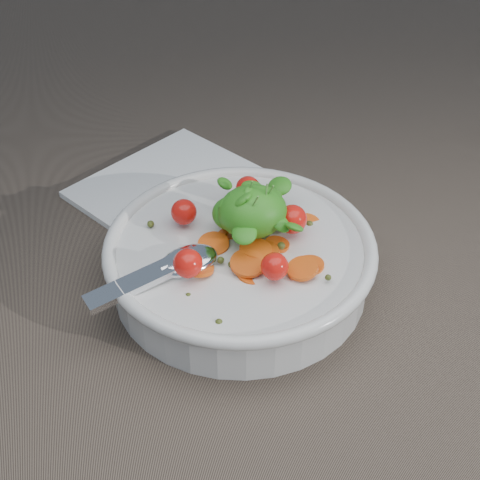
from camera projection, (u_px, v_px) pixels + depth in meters
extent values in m
plane|color=brown|center=(213.00, 293.00, 0.60)|extent=(6.00, 6.00, 0.00)
cylinder|color=silver|center=(240.00, 264.00, 0.59)|extent=(0.23, 0.23, 0.04)
torus|color=silver|center=(240.00, 245.00, 0.58)|extent=(0.24, 0.24, 0.01)
cylinder|color=silver|center=(240.00, 280.00, 0.61)|extent=(0.11, 0.11, 0.01)
cylinder|color=brown|center=(240.00, 264.00, 0.59)|extent=(0.21, 0.21, 0.03)
cylinder|color=#FF6115|center=(198.00, 268.00, 0.55)|extent=(0.03, 0.03, 0.01)
cylinder|color=#FF6115|center=(307.00, 225.00, 0.61)|extent=(0.03, 0.03, 0.01)
cylinder|color=#FF6115|center=(217.00, 233.00, 0.60)|extent=(0.03, 0.03, 0.01)
cylinder|color=#FF6115|center=(225.00, 232.00, 0.60)|extent=(0.03, 0.03, 0.01)
cylinder|color=#FF6115|center=(263.00, 255.00, 0.57)|extent=(0.04, 0.04, 0.02)
cylinder|color=#FF6115|center=(269.00, 214.00, 0.61)|extent=(0.03, 0.03, 0.01)
cylinder|color=#FF6115|center=(256.00, 249.00, 0.57)|extent=(0.03, 0.03, 0.01)
cylinder|color=#FF6115|center=(213.00, 244.00, 0.58)|extent=(0.04, 0.04, 0.01)
cylinder|color=#FF6115|center=(234.00, 223.00, 0.61)|extent=(0.03, 0.03, 0.00)
cylinder|color=#FF6115|center=(309.00, 266.00, 0.56)|extent=(0.03, 0.03, 0.01)
cylinder|color=#FF6115|center=(253.00, 276.00, 0.55)|extent=(0.03, 0.04, 0.01)
cylinder|color=#FF6115|center=(302.00, 268.00, 0.55)|extent=(0.03, 0.04, 0.01)
cylinder|color=#FF6115|center=(277.00, 244.00, 0.58)|extent=(0.03, 0.03, 0.01)
cylinder|color=#FF6115|center=(248.00, 263.00, 0.55)|extent=(0.03, 0.03, 0.01)
cylinder|color=#FF6115|center=(309.00, 266.00, 0.56)|extent=(0.03, 0.03, 0.01)
cylinder|color=#FF6115|center=(177.00, 256.00, 0.57)|extent=(0.04, 0.04, 0.01)
sphere|color=#404B19|center=(259.00, 268.00, 0.56)|extent=(0.01, 0.01, 0.01)
sphere|color=#404B19|center=(328.00, 278.00, 0.54)|extent=(0.01, 0.01, 0.01)
sphere|color=#404B19|center=(219.00, 323.00, 0.51)|extent=(0.01, 0.01, 0.01)
sphere|color=#404B19|center=(238.00, 214.00, 0.61)|extent=(0.00, 0.00, 0.00)
sphere|color=#404B19|center=(188.00, 296.00, 0.53)|extent=(0.01, 0.01, 0.01)
sphere|color=#404B19|center=(224.00, 226.00, 0.60)|extent=(0.01, 0.01, 0.01)
sphere|color=#404B19|center=(309.00, 224.00, 0.60)|extent=(0.01, 0.01, 0.01)
sphere|color=#404B19|center=(281.00, 246.00, 0.57)|extent=(0.01, 0.01, 0.01)
sphere|color=#404B19|center=(257.00, 214.00, 0.62)|extent=(0.01, 0.01, 0.01)
sphere|color=#404B19|center=(205.00, 257.00, 0.57)|extent=(0.01, 0.01, 0.01)
sphere|color=#404B19|center=(151.00, 224.00, 0.60)|extent=(0.01, 0.01, 0.01)
sphere|color=#404B19|center=(275.00, 205.00, 0.62)|extent=(0.01, 0.01, 0.01)
sphere|color=#404B19|center=(231.00, 264.00, 0.56)|extent=(0.01, 0.01, 0.01)
sphere|color=#404B19|center=(221.00, 260.00, 0.56)|extent=(0.01, 0.01, 0.01)
sphere|color=#404B19|center=(245.00, 272.00, 0.55)|extent=(0.01, 0.01, 0.01)
sphere|color=red|center=(292.00, 219.00, 0.58)|extent=(0.03, 0.03, 0.03)
sphere|color=red|center=(248.00, 189.00, 0.62)|extent=(0.02, 0.02, 0.02)
sphere|color=red|center=(184.00, 212.00, 0.59)|extent=(0.02, 0.02, 0.02)
sphere|color=red|center=(188.00, 263.00, 0.54)|extent=(0.02, 0.02, 0.02)
sphere|color=red|center=(275.00, 266.00, 0.54)|extent=(0.02, 0.02, 0.02)
ellipsoid|color=#348D1F|center=(252.00, 212.00, 0.57)|extent=(0.06, 0.05, 0.04)
ellipsoid|color=#348D1F|center=(232.00, 213.00, 0.58)|extent=(0.03, 0.03, 0.03)
ellipsoid|color=#348D1F|center=(235.00, 211.00, 0.58)|extent=(0.03, 0.03, 0.01)
ellipsoid|color=#348D1F|center=(252.00, 208.00, 0.56)|extent=(0.02, 0.02, 0.01)
ellipsoid|color=#348D1F|center=(258.00, 199.00, 0.56)|extent=(0.02, 0.03, 0.02)
ellipsoid|color=#348D1F|center=(262.00, 221.00, 0.56)|extent=(0.02, 0.02, 0.01)
ellipsoid|color=#348D1F|center=(252.00, 194.00, 0.56)|extent=(0.02, 0.02, 0.02)
ellipsoid|color=#348D1F|center=(252.00, 187.00, 0.58)|extent=(0.03, 0.03, 0.01)
ellipsoid|color=#348D1F|center=(254.00, 212.00, 0.56)|extent=(0.02, 0.02, 0.01)
ellipsoid|color=#348D1F|center=(259.00, 200.00, 0.59)|extent=(0.02, 0.02, 0.02)
ellipsoid|color=#348D1F|center=(239.00, 196.00, 0.57)|extent=(0.02, 0.02, 0.01)
ellipsoid|color=#348D1F|center=(267.00, 207.00, 0.57)|extent=(0.02, 0.02, 0.02)
ellipsoid|color=#348D1F|center=(244.00, 233.00, 0.55)|extent=(0.02, 0.03, 0.02)
ellipsoid|color=#348D1F|center=(225.00, 184.00, 0.60)|extent=(0.02, 0.02, 0.02)
ellipsoid|color=#348D1F|center=(280.00, 223.00, 0.56)|extent=(0.03, 0.03, 0.02)
ellipsoid|color=#348D1F|center=(254.00, 212.00, 0.56)|extent=(0.02, 0.02, 0.02)
ellipsoid|color=#348D1F|center=(243.00, 200.00, 0.56)|extent=(0.02, 0.02, 0.02)
ellipsoid|color=#348D1F|center=(294.00, 227.00, 0.55)|extent=(0.02, 0.02, 0.01)
ellipsoid|color=#348D1F|center=(280.00, 186.00, 0.60)|extent=(0.03, 0.03, 0.02)
ellipsoid|color=#348D1F|center=(259.00, 194.00, 0.58)|extent=(0.02, 0.02, 0.02)
ellipsoid|color=#348D1F|center=(252.00, 200.00, 0.56)|extent=(0.02, 0.02, 0.02)
ellipsoid|color=#348D1F|center=(272.00, 196.00, 0.58)|extent=(0.02, 0.02, 0.01)
ellipsoid|color=#348D1F|center=(242.00, 215.00, 0.57)|extent=(0.02, 0.02, 0.01)
ellipsoid|color=#348D1F|center=(252.00, 196.00, 0.56)|extent=(0.02, 0.02, 0.01)
ellipsoid|color=#348D1F|center=(269.00, 196.00, 0.61)|extent=(0.02, 0.02, 0.01)
ellipsoid|color=#348D1F|center=(230.00, 206.00, 0.56)|extent=(0.03, 0.03, 0.02)
ellipsoid|color=#348D1F|center=(237.00, 200.00, 0.57)|extent=(0.02, 0.03, 0.02)
cylinder|color=#4C8C33|center=(249.00, 212.00, 0.55)|extent=(0.01, 0.01, 0.04)
cylinder|color=#4C8C33|center=(265.00, 206.00, 0.56)|extent=(0.01, 0.01, 0.04)
cylinder|color=#4C8C33|center=(247.00, 199.00, 0.57)|extent=(0.01, 0.01, 0.04)
cylinder|color=#4C8C33|center=(265.00, 201.00, 0.57)|extent=(0.01, 0.01, 0.04)
ellipsoid|color=silver|center=(189.00, 261.00, 0.56)|extent=(0.06, 0.05, 0.02)
cube|color=silver|center=(144.00, 279.00, 0.54)|extent=(0.10, 0.05, 0.01)
cylinder|color=silver|center=(171.00, 267.00, 0.55)|extent=(0.02, 0.01, 0.01)
cube|color=white|center=(173.00, 188.00, 0.72)|extent=(0.24, 0.23, 0.01)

